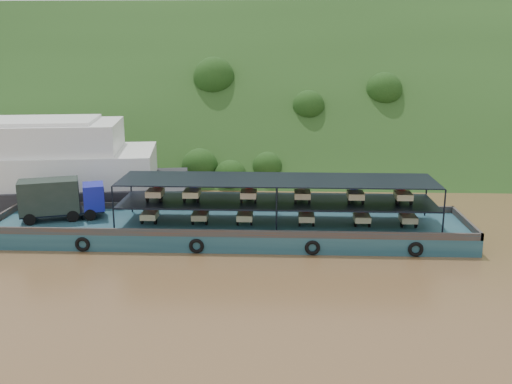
{
  "coord_description": "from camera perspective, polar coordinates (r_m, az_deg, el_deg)",
  "views": [
    {
      "loc": [
        -0.14,
        -39.04,
        13.74
      ],
      "look_at": [
        -2.0,
        3.0,
        3.2
      ],
      "focal_mm": 40.0,
      "sensor_mm": 36.0,
      "label": 1
    }
  ],
  "objects": [
    {
      "name": "hillside",
      "position": [
        76.29,
        2.6,
        3.67
      ],
      "size": [
        140.0,
        39.6,
        39.6
      ],
      "primitive_type": "cube",
      "rotation": [
        0.79,
        0.0,
        0.0
      ],
      "color": "#1C3613",
      "rests_on": "ground"
    },
    {
      "name": "cargo_barge",
      "position": [
        42.77,
        -3.66,
        -3.18
      ],
      "size": [
        35.0,
        7.18,
        4.54
      ],
      "color": "#153B49",
      "rests_on": "ground"
    },
    {
      "name": "ground",
      "position": [
        41.39,
        2.59,
        -5.34
      ],
      "size": [
        160.0,
        160.0,
        0.0
      ],
      "primitive_type": "plane",
      "color": "brown",
      "rests_on": "ground"
    }
  ]
}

